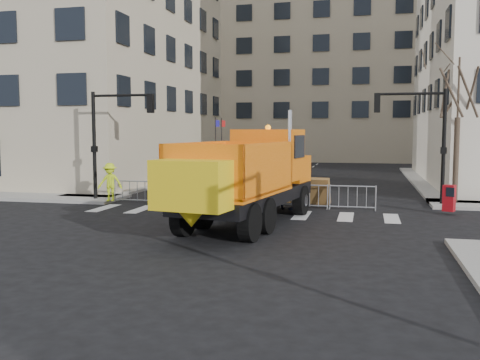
% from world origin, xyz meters
% --- Properties ---
extents(ground, '(120.00, 120.00, 0.00)m').
position_xyz_m(ground, '(0.00, 0.00, 0.00)').
color(ground, black).
rests_on(ground, ground).
extents(sidewalk_back, '(64.00, 5.00, 0.15)m').
position_xyz_m(sidewalk_back, '(0.00, 8.50, 0.07)').
color(sidewalk_back, gray).
rests_on(sidewalk_back, ground).
extents(building_left, '(24.00, 22.00, 26.00)m').
position_xyz_m(building_left, '(-20.00, 20.00, 13.00)').
color(building_left, tan).
rests_on(building_left, ground).
extents(building_far, '(30.00, 18.00, 24.00)m').
position_xyz_m(building_far, '(0.00, 52.00, 12.00)').
color(building_far, tan).
rests_on(building_far, ground).
extents(traffic_light_left, '(0.18, 0.18, 5.40)m').
position_xyz_m(traffic_light_left, '(-8.00, 7.50, 2.70)').
color(traffic_light_left, black).
rests_on(traffic_light_left, ground).
extents(traffic_light_right, '(0.18, 0.18, 5.40)m').
position_xyz_m(traffic_light_right, '(8.50, 9.50, 2.70)').
color(traffic_light_right, black).
rests_on(traffic_light_right, ground).
extents(crowd_barriers, '(12.60, 0.60, 1.10)m').
position_xyz_m(crowd_barriers, '(-0.75, 7.60, 0.55)').
color(crowd_barriers, '#9EA0A5').
rests_on(crowd_barriers, ground).
extents(street_tree, '(3.00, 3.00, 7.50)m').
position_xyz_m(street_tree, '(9.20, 10.50, 3.75)').
color(street_tree, '#382B21').
rests_on(street_tree, ground).
extents(plow_truck, '(4.72, 11.36, 4.29)m').
position_xyz_m(plow_truck, '(0.79, 2.60, 1.90)').
color(plow_truck, black).
rests_on(plow_truck, ground).
extents(cop_a, '(0.79, 0.78, 1.83)m').
position_xyz_m(cop_a, '(2.20, 7.00, 0.92)').
color(cop_a, black).
rests_on(cop_a, ground).
extents(cop_b, '(0.89, 0.75, 1.63)m').
position_xyz_m(cop_b, '(1.17, 7.00, 0.82)').
color(cop_b, black).
rests_on(cop_b, ground).
extents(cop_c, '(0.85, 1.15, 1.81)m').
position_xyz_m(cop_c, '(2.00, 7.00, 0.90)').
color(cop_c, black).
rests_on(cop_c, ground).
extents(worker, '(1.27, 0.87, 1.82)m').
position_xyz_m(worker, '(-6.84, 6.80, 1.06)').
color(worker, '#C8E71B').
rests_on(worker, sidewalk_back).
extents(newspaper_box, '(0.57, 0.55, 1.10)m').
position_xyz_m(newspaper_box, '(8.47, 7.09, 0.70)').
color(newspaper_box, '#9E0C14').
rests_on(newspaper_box, sidewalk_back).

